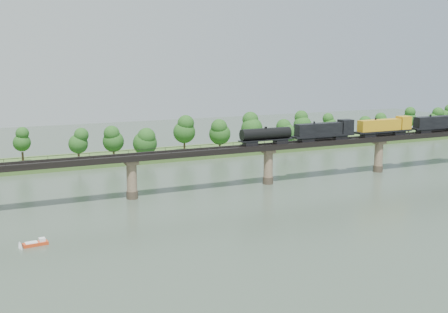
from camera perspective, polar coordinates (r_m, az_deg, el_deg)
name	(u,v)px	position (r m, az deg, el deg)	size (l,w,h in m)	color
ground	(330,209)	(137.04, 10.74, -5.26)	(400.00, 400.00, 0.00)	#334134
far_bank	(195,152)	(209.87, -2.98, 0.45)	(300.00, 24.00, 1.60)	#335321
bridge	(268,165)	(160.33, 4.51, -0.87)	(236.00, 30.00, 11.50)	#473A2D
bridge_superstructure	(268,143)	(159.25, 4.54, 1.36)	(220.00, 4.90, 0.75)	black
far_treeline	(178,133)	(201.57, -4.68, 2.35)	(289.06, 17.54, 13.60)	#382619
freight_train	(365,128)	(178.15, 14.09, 2.82)	(83.56, 3.26, 5.75)	black
motorboat	(36,243)	(115.20, -18.58, -8.35)	(4.80, 2.18, 1.30)	red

